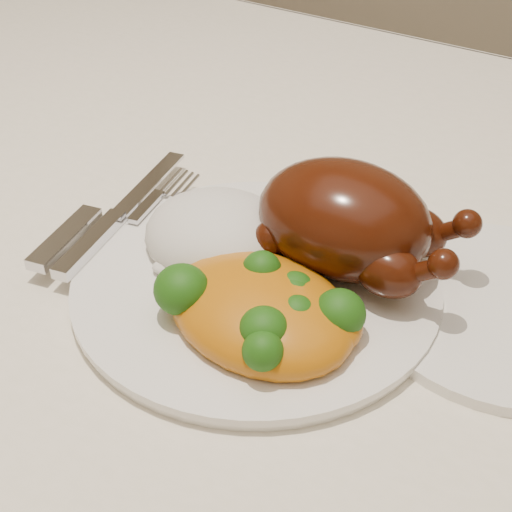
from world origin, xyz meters
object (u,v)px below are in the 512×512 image
Objects in this scene: dinner_plate at (256,284)px; side_plate at (502,307)px; roast_chicken at (348,221)px; dining_table at (263,340)px.

dinner_plate is 1.33× the size of side_plate.
dinner_plate is at bearing -136.74° from roast_chicken.
roast_chicken reaches higher than side_plate.
dining_table is 7.98× the size of side_plate.
side_plate is (0.18, 0.03, 0.11)m from dining_table.
dining_table is 5.99× the size of dinner_plate.
roast_chicken reaches higher than dining_table.
side_plate is (0.16, 0.08, -0.00)m from dinner_plate.
roast_chicken is at bearing -166.62° from side_plate.
side_plate is at bearing 9.05° from roast_chicken.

